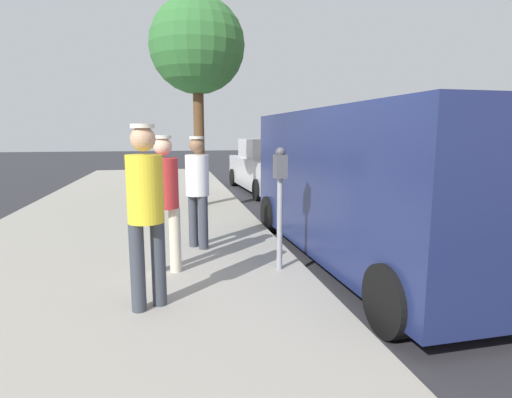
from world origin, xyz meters
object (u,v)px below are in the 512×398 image
at_px(pedestrian_in_white, 197,185).
at_px(parked_sedan_behind, 271,168).
at_px(pedestrian_in_yellow, 146,205).
at_px(parked_van, 375,182).
at_px(street_tree, 197,47).
at_px(pedestrian_in_red, 164,195).
at_px(parking_meter_near, 280,188).

height_order(pedestrian_in_white, parked_sedan_behind, pedestrian_in_white).
relative_size(pedestrian_in_yellow, parked_van, 0.34).
distance_m(parked_van, street_tree, 5.54).
relative_size(pedestrian_in_red, parked_van, 0.32).
height_order(pedestrian_in_red, parked_sedan_behind, pedestrian_in_red).
xyz_separation_m(parking_meter_near, parked_sedan_behind, (-1.78, -7.88, -0.43)).
bearing_deg(pedestrian_in_red, parked_sedan_behind, -112.34).
relative_size(parked_van, parked_sedan_behind, 1.17).
relative_size(parking_meter_near, pedestrian_in_red, 0.91).
height_order(parking_meter_near, street_tree, street_tree).
bearing_deg(parking_meter_near, pedestrian_in_yellow, 29.70).
bearing_deg(parking_meter_near, parked_sedan_behind, -102.74).
height_order(parked_van, parked_sedan_behind, parked_van).
xyz_separation_m(pedestrian_in_yellow, parked_sedan_behind, (-3.32, -8.76, -0.43)).
distance_m(pedestrian_in_yellow, street_tree, 6.36).
bearing_deg(pedestrian_in_yellow, parking_meter_near, -150.30).
bearing_deg(parked_sedan_behind, pedestrian_in_red, 67.66).
bearing_deg(parking_meter_near, pedestrian_in_white, -52.04).
height_order(parking_meter_near, pedestrian_in_yellow, pedestrian_in_yellow).
xyz_separation_m(pedestrian_in_white, parked_sedan_behind, (-2.71, -6.69, -0.34)).
bearing_deg(parked_sedan_behind, parking_meter_near, 77.26).
relative_size(parking_meter_near, street_tree, 0.32).
xyz_separation_m(pedestrian_in_white, pedestrian_in_red, (0.46, 1.02, 0.01)).
xyz_separation_m(parking_meter_near, pedestrian_in_red, (1.39, -0.17, -0.08)).
bearing_deg(pedestrian_in_yellow, pedestrian_in_white, -106.42).
height_order(parked_van, street_tree, street_tree).
xyz_separation_m(pedestrian_in_red, street_tree, (-0.74, -4.70, 2.63)).
height_order(parking_meter_near, parked_sedan_behind, parking_meter_near).
xyz_separation_m(parked_van, street_tree, (2.15, -4.41, 2.58)).
bearing_deg(street_tree, parked_sedan_behind, -128.94).
height_order(pedestrian_in_yellow, parked_sedan_behind, pedestrian_in_yellow).
distance_m(pedestrian_in_white, parked_van, 2.54).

